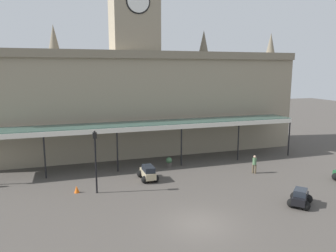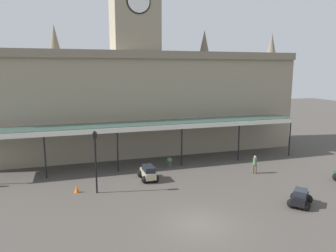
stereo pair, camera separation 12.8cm
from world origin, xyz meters
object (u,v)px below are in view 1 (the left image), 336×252
victorian_lamppost (95,155)px  planter_near_kerb (169,162)px  car_black_sedan (300,198)px  traffic_cone (77,189)px  car_beige_estate (148,174)px  pedestrian_crossing_forecourt (254,164)px

victorian_lamppost → planter_near_kerb: size_ratio=5.07×
car_black_sedan → traffic_cone: (-14.75, 7.12, -0.23)m
victorian_lamppost → car_beige_estate: bearing=20.8°
car_black_sedan → pedestrian_crossing_forecourt: (0.84, 7.10, 0.41)m
victorian_lamppost → planter_near_kerb: 9.07m
car_black_sedan → car_beige_estate: car_beige_estate is taller
car_black_sedan → traffic_cone: size_ratio=4.01×
car_beige_estate → traffic_cone: bearing=-168.9°
car_black_sedan → pedestrian_crossing_forecourt: bearing=83.2°
pedestrian_crossing_forecourt → planter_near_kerb: bearing=148.3°
car_beige_estate → traffic_cone: (-5.93, -1.16, -0.29)m
pedestrian_crossing_forecourt → victorian_lamppost: bearing=-177.9°
car_black_sedan → victorian_lamppost: size_ratio=0.46×
car_beige_estate → pedestrian_crossing_forecourt: bearing=-7.0°
car_black_sedan → planter_near_kerb: 12.79m
pedestrian_crossing_forecourt → traffic_cone: size_ratio=3.01×
planter_near_kerb → car_beige_estate: bearing=-133.3°
car_black_sedan → planter_near_kerb: car_black_sedan is taller
traffic_cone → pedestrian_crossing_forecourt: bearing=-0.1°
car_black_sedan → pedestrian_crossing_forecourt: pedestrian_crossing_forecourt is taller
car_beige_estate → planter_near_kerb: 4.17m
car_black_sedan → car_beige_estate: size_ratio=0.99×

